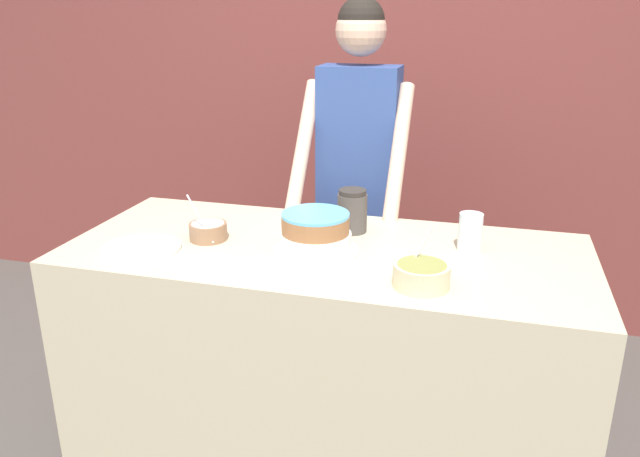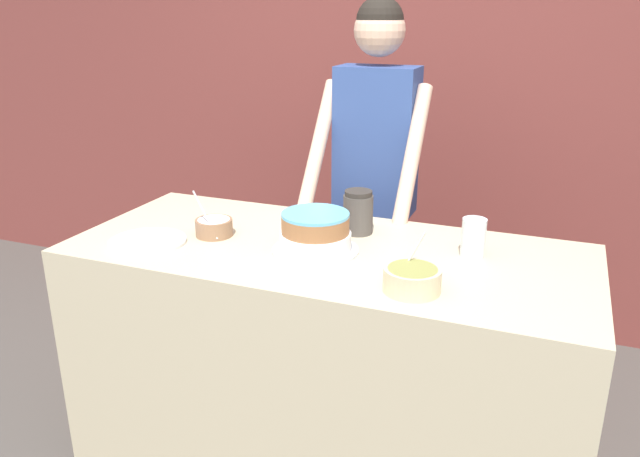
{
  "view_description": "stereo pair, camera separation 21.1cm",
  "coord_description": "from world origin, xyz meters",
  "px_view_note": "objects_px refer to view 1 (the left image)",
  "views": [
    {
      "loc": [
        0.52,
        -1.57,
        1.73
      ],
      "look_at": [
        -0.01,
        0.35,
        1.02
      ],
      "focal_mm": 35.0,
      "sensor_mm": 36.0,
      "label": 1
    },
    {
      "loc": [
        0.72,
        -1.51,
        1.73
      ],
      "look_at": [
        -0.01,
        0.35,
        1.02
      ],
      "focal_mm": 35.0,
      "sensor_mm": 36.0,
      "label": 2
    }
  ],
  "objects_px": {
    "frosting_bowl_olive": "(421,274)",
    "person_baker": "(358,156)",
    "ceramic_plate": "(141,248)",
    "frosting_bowl_white": "(208,230)",
    "stoneware_jar": "(352,211)",
    "cake": "(315,234)",
    "drinking_glass": "(470,232)"
  },
  "relations": [
    {
      "from": "person_baker",
      "to": "frosting_bowl_olive",
      "type": "height_order",
      "value": "person_baker"
    },
    {
      "from": "frosting_bowl_white",
      "to": "drinking_glass",
      "type": "bearing_deg",
      "value": 8.88
    },
    {
      "from": "frosting_bowl_white",
      "to": "drinking_glass",
      "type": "height_order",
      "value": "frosting_bowl_white"
    },
    {
      "from": "ceramic_plate",
      "to": "stoneware_jar",
      "type": "height_order",
      "value": "stoneware_jar"
    },
    {
      "from": "frosting_bowl_olive",
      "to": "frosting_bowl_white",
      "type": "xyz_separation_m",
      "value": [
        -0.79,
        0.2,
        -0.0
      ]
    },
    {
      "from": "person_baker",
      "to": "stoneware_jar",
      "type": "bearing_deg",
      "value": -80.0
    },
    {
      "from": "frosting_bowl_olive",
      "to": "ceramic_plate",
      "type": "relative_size",
      "value": 0.63
    },
    {
      "from": "drinking_glass",
      "to": "ceramic_plate",
      "type": "distance_m",
      "value": 1.14
    },
    {
      "from": "drinking_glass",
      "to": "stoneware_jar",
      "type": "bearing_deg",
      "value": 169.33
    },
    {
      "from": "frosting_bowl_white",
      "to": "ceramic_plate",
      "type": "height_order",
      "value": "frosting_bowl_white"
    },
    {
      "from": "frosting_bowl_olive",
      "to": "ceramic_plate",
      "type": "distance_m",
      "value": 0.97
    },
    {
      "from": "cake",
      "to": "ceramic_plate",
      "type": "distance_m",
      "value": 0.61
    },
    {
      "from": "frosting_bowl_olive",
      "to": "drinking_glass",
      "type": "distance_m",
      "value": 0.37
    },
    {
      "from": "frosting_bowl_white",
      "to": "stoneware_jar",
      "type": "xyz_separation_m",
      "value": [
        0.48,
        0.22,
        0.04
      ]
    },
    {
      "from": "person_baker",
      "to": "stoneware_jar",
      "type": "xyz_separation_m",
      "value": [
        0.09,
        -0.5,
        -0.09
      ]
    },
    {
      "from": "frosting_bowl_white",
      "to": "drinking_glass",
      "type": "distance_m",
      "value": 0.93
    },
    {
      "from": "person_baker",
      "to": "cake",
      "type": "relative_size",
      "value": 5.97
    },
    {
      "from": "stoneware_jar",
      "to": "frosting_bowl_olive",
      "type": "bearing_deg",
      "value": -54.08
    },
    {
      "from": "frosting_bowl_olive",
      "to": "ceramic_plate",
      "type": "bearing_deg",
      "value": 177.37
    },
    {
      "from": "ceramic_plate",
      "to": "cake",
      "type": "bearing_deg",
      "value": 13.82
    },
    {
      "from": "cake",
      "to": "ceramic_plate",
      "type": "relative_size",
      "value": 1.09
    },
    {
      "from": "person_baker",
      "to": "stoneware_jar",
      "type": "distance_m",
      "value": 0.52
    },
    {
      "from": "person_baker",
      "to": "frosting_bowl_olive",
      "type": "distance_m",
      "value": 1.02
    },
    {
      "from": "cake",
      "to": "frosting_bowl_olive",
      "type": "height_order",
      "value": "frosting_bowl_olive"
    },
    {
      "from": "person_baker",
      "to": "frosting_bowl_olive",
      "type": "bearing_deg",
      "value": -66.84
    },
    {
      "from": "cake",
      "to": "drinking_glass",
      "type": "distance_m",
      "value": 0.53
    },
    {
      "from": "frosting_bowl_olive",
      "to": "stoneware_jar",
      "type": "xyz_separation_m",
      "value": [
        -0.31,
        0.43,
        0.04
      ]
    },
    {
      "from": "frosting_bowl_olive",
      "to": "person_baker",
      "type": "bearing_deg",
      "value": 113.16
    },
    {
      "from": "cake",
      "to": "drinking_glass",
      "type": "bearing_deg",
      "value": 16.98
    },
    {
      "from": "frosting_bowl_olive",
      "to": "stoneware_jar",
      "type": "height_order",
      "value": "frosting_bowl_olive"
    },
    {
      "from": "frosting_bowl_olive",
      "to": "frosting_bowl_white",
      "type": "distance_m",
      "value": 0.81
    },
    {
      "from": "frosting_bowl_white",
      "to": "stoneware_jar",
      "type": "relative_size",
      "value": 1.11
    }
  ]
}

